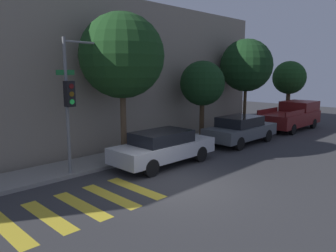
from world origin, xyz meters
name	(u,v)px	position (x,y,z in m)	size (l,w,h in m)	color
ground_plane	(176,186)	(0.00, 0.00, 0.00)	(60.00, 60.00, 0.00)	#333335
sidewalk	(104,160)	(0.00, 4.19, 0.07)	(26.00, 1.98, 0.14)	gray
building_row	(52,75)	(0.00, 8.58, 3.67)	(26.00, 6.00, 7.34)	gray
crosswalk	(81,205)	(-3.13, 0.80, 0.00)	(4.48, 2.60, 0.00)	gold
traffic_light_pole	(79,85)	(-1.53, 3.37, 3.36)	(2.44, 0.56, 5.01)	slate
sedan_near_corner	(163,147)	(1.48, 2.10, 0.76)	(4.62, 1.78, 1.43)	#B7BABF
sedan_middle	(240,129)	(7.28, 2.10, 0.78)	(4.55, 1.88, 1.47)	#4C5156
pickup_truck	(292,116)	(13.59, 2.10, 0.91)	(5.24, 2.12, 1.81)	maroon
tree_near_corner	(122,56)	(0.86, 3.92, 4.46)	(3.57, 3.57, 6.26)	brown
tree_midblock	(202,84)	(6.24, 3.92, 3.18)	(2.43, 2.43, 4.41)	#42301E
tree_far_end	(246,65)	(10.60, 3.92, 4.20)	(3.28, 3.28, 5.86)	#42301E
tree_behind_truck	(289,78)	(16.84, 3.92, 3.34)	(2.52, 2.52, 4.64)	#4C3823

